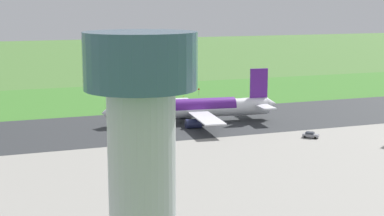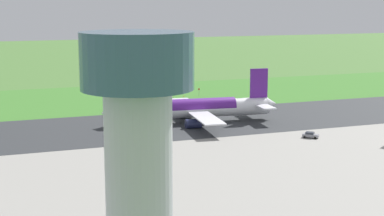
{
  "view_description": "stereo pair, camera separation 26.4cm",
  "coord_description": "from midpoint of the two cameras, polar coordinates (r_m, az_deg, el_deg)",
  "views": [
    {
      "loc": [
        55.97,
        162.29,
        36.03
      ],
      "look_at": [
        -3.14,
        0.0,
        4.5
      ],
      "focal_mm": 54.89,
      "sensor_mm": 36.0,
      "label": 1
    },
    {
      "loc": [
        55.72,
        162.38,
        36.03
      ],
      "look_at": [
        -3.14,
        0.0,
        4.5
      ],
      "focal_mm": 54.89,
      "sensor_mm": 36.0,
      "label": 2
    }
  ],
  "objects": [
    {
      "name": "airliner_main",
      "position": [
        175.69,
        0.08,
        -0.04
      ],
      "size": [
        54.15,
        44.38,
        15.88
      ],
      "color": "white",
      "rests_on": "ground"
    },
    {
      "name": "runway_asphalt",
      "position": [
        175.41,
        -1.01,
        -1.5
      ],
      "size": [
        600.0,
        41.85,
        0.06
      ],
      "primitive_type": "cube",
      "color": "#2D3033",
      "rests_on": "ground"
    },
    {
      "name": "service_car_followme",
      "position": [
        159.93,
        11.39,
        -2.57
      ],
      "size": [
        4.29,
        4.2,
        1.62
      ],
      "color": "gray",
      "rests_on": "ground"
    },
    {
      "name": "traffic_cone_orange",
      "position": [
        224.35,
        -0.86,
        1.17
      ],
      "size": [
        0.4,
        0.4,
        0.55
      ],
      "primitive_type": "cone",
      "color": "orange",
      "rests_on": "ground"
    },
    {
      "name": "ground_plane",
      "position": [
        175.41,
        -1.01,
        -1.51
      ],
      "size": [
        800.0,
        800.0,
        0.0
      ],
      "primitive_type": "plane",
      "color": "#477233"
    },
    {
      "name": "apron_concrete",
      "position": [
        126.75,
        7.08,
        -6.24
      ],
      "size": [
        440.0,
        110.0,
        0.05
      ],
      "primitive_type": "cube",
      "color": "gray",
      "rests_on": "ground"
    },
    {
      "name": "grass_verge_foreground",
      "position": [
        219.11,
        -4.97,
        0.85
      ],
      "size": [
        600.0,
        80.0,
        0.04
      ],
      "primitive_type": "cube",
      "color": "#3C782B",
      "rests_on": "ground"
    },
    {
      "name": "no_stopping_sign",
      "position": [
        226.54,
        0.63,
        1.62
      ],
      "size": [
        0.6,
        0.1,
        2.84
      ],
      "color": "slate",
      "rests_on": "ground"
    }
  ]
}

